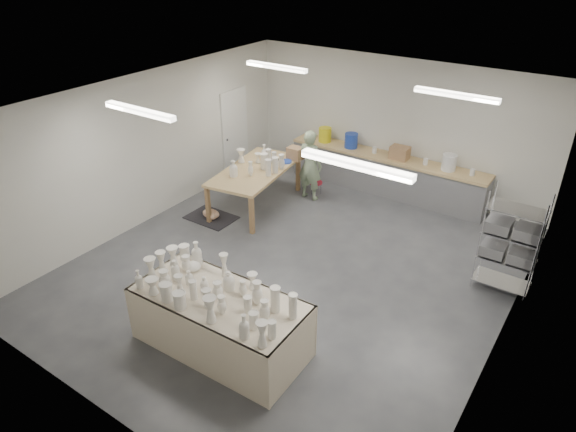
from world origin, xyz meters
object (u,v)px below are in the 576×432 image
Objects in this scene: drying_table at (219,320)px; potter at (310,165)px; work_table at (260,168)px; red_stool at (316,183)px.

potter is at bearing 106.00° from drying_table.
work_table is at bearing 50.92° from potter.
work_table is at bearing -121.78° from red_stool.
work_table is at bearing 118.08° from drying_table.
red_stool is (0.71, 1.14, -0.62)m from work_table.
work_table reaches higher than red_stool.
potter is 4.29× the size of red_stool.
potter reaches higher than red_stool.
potter is at bearing 42.37° from work_table.
drying_table is at bearing -69.19° from work_table.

